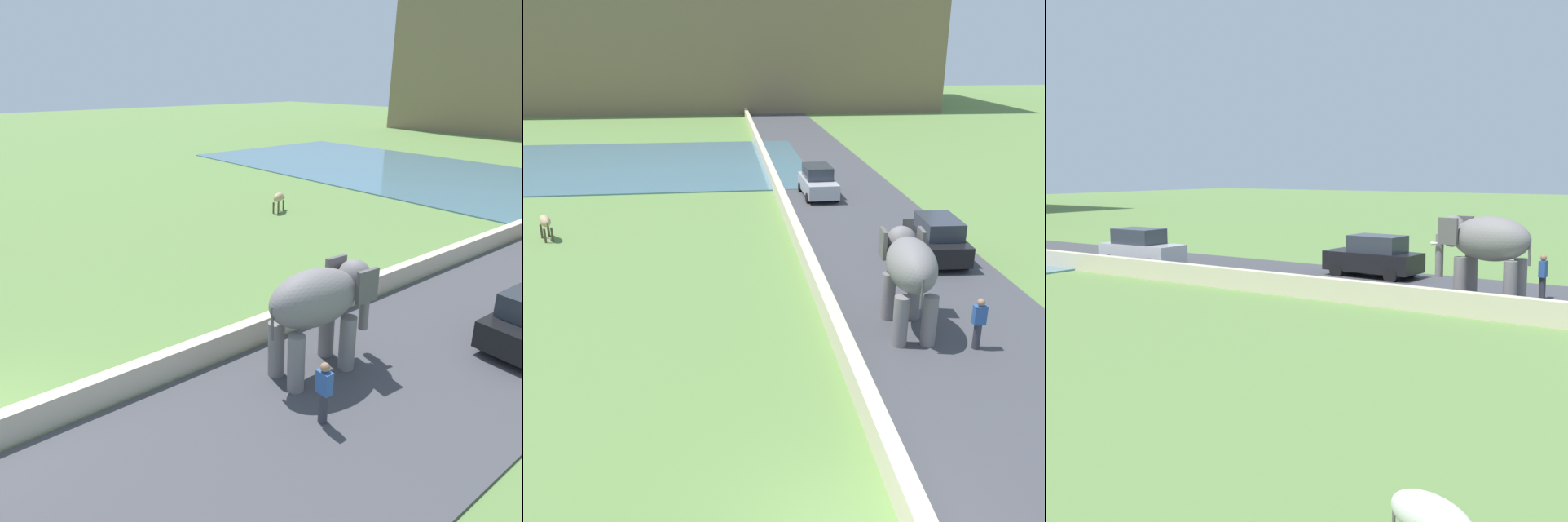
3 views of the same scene
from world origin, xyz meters
TOP-DOWN VIEW (x-y plane):
  - barrier_wall at (1.20, 18.00)m, footprint 0.40×110.00m
  - lake at (-14.00, 34.99)m, footprint 36.00×18.00m
  - elephant at (3.44, 7.90)m, footprint 1.60×3.51m
  - person_beside_elephant at (5.10, 6.40)m, footprint 0.36×0.22m
  - cow_tan at (-9.97, 18.09)m, footprint 0.92×1.39m

SIDE VIEW (x-z plane):
  - lake at x=-14.00m, z-range 0.00..0.08m
  - barrier_wall at x=1.20m, z-range 0.00..0.77m
  - cow_tan at x=-9.97m, z-range 0.26..1.41m
  - person_beside_elephant at x=5.10m, z-range 0.06..1.69m
  - elephant at x=3.44m, z-range 0.54..3.53m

